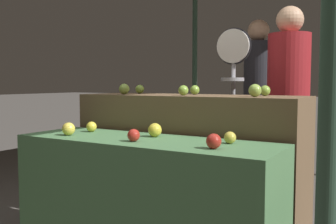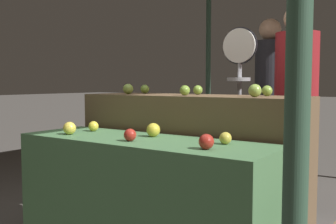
# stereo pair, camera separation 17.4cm
# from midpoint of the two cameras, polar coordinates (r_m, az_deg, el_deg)

# --- Properties ---
(display_counter_front) EXTENTS (1.70, 0.55, 0.78)m
(display_counter_front) POSITION_cam_midpoint_polar(r_m,az_deg,el_deg) (2.54, -1.76, -12.61)
(display_counter_front) COLOR #4C7A4C
(display_counter_front) RESTS_ON ground_plane
(display_counter_back) EXTENTS (1.70, 0.55, 1.03)m
(display_counter_back) POSITION_cam_midpoint_polar(r_m,az_deg,el_deg) (3.00, 5.12, -7.45)
(display_counter_back) COLOR brown
(display_counter_back) RESTS_ON ground_plane
(apple_front_0) EXTENTS (0.09, 0.09, 0.09)m
(apple_front_0) POSITION_cam_midpoint_polar(r_m,az_deg,el_deg) (2.72, -12.34, -2.31)
(apple_front_0) COLOR yellow
(apple_front_0) RESTS_ON display_counter_front
(apple_front_1) EXTENTS (0.08, 0.08, 0.08)m
(apple_front_1) POSITION_cam_midpoint_polar(r_m,az_deg,el_deg) (2.36, -3.36, -3.36)
(apple_front_1) COLOR #AD281E
(apple_front_1) RESTS_ON display_counter_front
(apple_front_2) EXTENTS (0.08, 0.08, 0.08)m
(apple_front_2) POSITION_cam_midpoint_polar(r_m,az_deg,el_deg) (2.09, 7.97, -4.29)
(apple_front_2) COLOR #AD281E
(apple_front_2) RESTS_ON display_counter_front
(apple_front_3) EXTENTS (0.07, 0.07, 0.07)m
(apple_front_3) POSITION_cam_midpoint_polar(r_m,az_deg,el_deg) (2.87, -9.07, -2.05)
(apple_front_3) COLOR gold
(apple_front_3) RESTS_ON display_counter_front
(apple_front_4) EXTENTS (0.09, 0.09, 0.09)m
(apple_front_4) POSITION_cam_midpoint_polar(r_m,az_deg,el_deg) (2.55, -0.15, -2.63)
(apple_front_4) COLOR gold
(apple_front_4) RESTS_ON display_counter_front
(apple_front_5) EXTENTS (0.07, 0.07, 0.07)m
(apple_front_5) POSITION_cam_midpoint_polar(r_m,az_deg,el_deg) (2.28, 10.51, -3.76)
(apple_front_5) COLOR gold
(apple_front_5) RESTS_ON display_counter_front
(apple_back_0) EXTENTS (0.08, 0.08, 0.08)m
(apple_back_0) POSITION_cam_midpoint_polar(r_m,az_deg,el_deg) (3.16, -4.24, 3.35)
(apple_back_0) COLOR #8EB247
(apple_back_0) RESTS_ON display_counter_back
(apple_back_1) EXTENTS (0.07, 0.07, 0.07)m
(apple_back_1) POSITION_cam_midpoint_polar(r_m,az_deg,el_deg) (2.85, 4.21, 3.15)
(apple_back_1) COLOR #7AA338
(apple_back_1) RESTS_ON display_counter_back
(apple_back_2) EXTENTS (0.08, 0.08, 0.08)m
(apple_back_2) POSITION_cam_midpoint_polar(r_m,az_deg,el_deg) (2.62, 14.37, 3.03)
(apple_back_2) COLOR #8EB247
(apple_back_2) RESTS_ON display_counter_back
(apple_back_3) EXTENTS (0.07, 0.07, 0.07)m
(apple_back_3) POSITION_cam_midpoint_polar(r_m,az_deg,el_deg) (3.33, -1.89, 3.33)
(apple_back_3) COLOR #84AD3D
(apple_back_3) RESTS_ON display_counter_back
(apple_back_4) EXTENTS (0.07, 0.07, 0.07)m
(apple_back_4) POSITION_cam_midpoint_polar(r_m,az_deg,el_deg) (3.04, 5.99, 3.20)
(apple_back_4) COLOR #7AA338
(apple_back_4) RESTS_ON display_counter_back
(apple_back_5) EXTENTS (0.07, 0.07, 0.07)m
(apple_back_5) POSITION_cam_midpoint_polar(r_m,az_deg,el_deg) (2.82, 15.91, 2.98)
(apple_back_5) COLOR #84AD3D
(apple_back_5) RESTS_ON display_counter_back
(produce_scale) EXTENTS (0.32, 0.20, 1.60)m
(produce_scale) POSITION_cam_midpoint_polar(r_m,az_deg,el_deg) (3.45, 11.71, 5.08)
(produce_scale) COLOR #99999E
(produce_scale) RESTS_ON ground_plane
(person_vendor_at_scale) EXTENTS (0.45, 0.45, 1.78)m
(person_vendor_at_scale) POSITION_cam_midpoint_polar(r_m,az_deg,el_deg) (3.56, 19.43, 2.55)
(person_vendor_at_scale) COLOR #2D2D38
(person_vendor_at_scale) RESTS_ON ground_plane
(person_customer_left) EXTENTS (0.39, 0.39, 1.83)m
(person_customer_left) POSITION_cam_midpoint_polar(r_m,az_deg,el_deg) (4.52, 15.53, 3.56)
(person_customer_left) COLOR #2D2D38
(person_customer_left) RESTS_ON ground_plane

